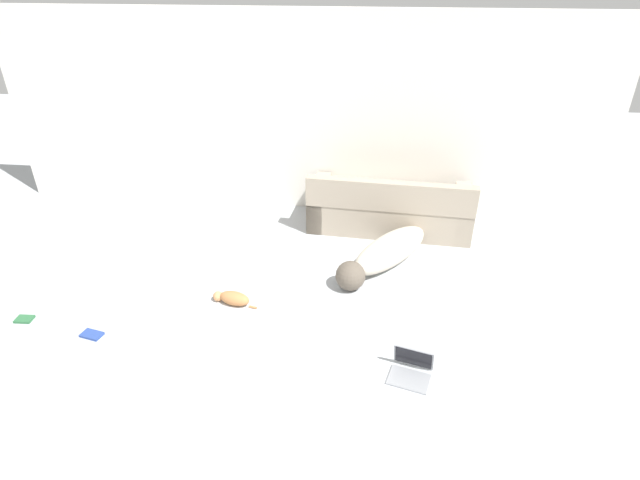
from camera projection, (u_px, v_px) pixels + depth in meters
wall_back at (300, 116)px, 6.48m from camera, size 7.98×0.06×2.59m
couch at (389, 210)px, 6.40m from camera, size 2.09×0.92×0.77m
dog at (385, 253)px, 5.63m from camera, size 1.22×1.53×0.35m
cat at (232, 298)px, 5.07m from camera, size 0.49×0.22×0.14m
laptop_open at (412, 366)px, 4.22m from camera, size 0.41×0.38×0.24m
book_blue at (92, 335)px, 4.67m from camera, size 0.22×0.16×0.02m
book_green at (24, 319)px, 4.87m from camera, size 0.17×0.12×0.02m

